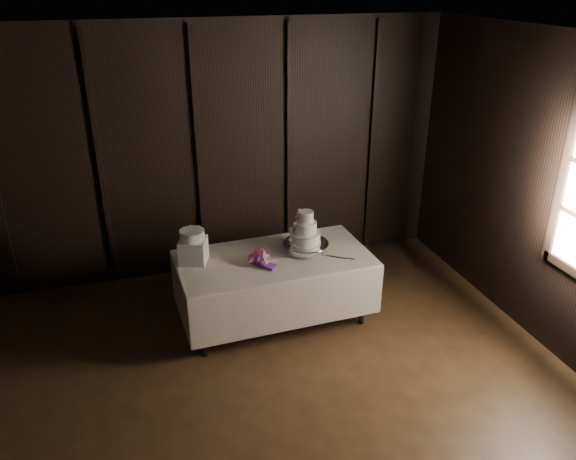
{
  "coord_description": "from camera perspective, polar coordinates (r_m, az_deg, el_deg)",
  "views": [
    {
      "loc": [
        -0.82,
        -2.84,
        3.45
      ],
      "look_at": [
        0.67,
        2.11,
        1.05
      ],
      "focal_mm": 35.0,
      "sensor_mm": 36.0,
      "label": 1
    }
  ],
  "objects": [
    {
      "name": "box_pedestal",
      "position": [
        5.73,
        -9.59,
        -2.08
      ],
      "size": [
        0.33,
        0.33,
        0.25
      ],
      "primitive_type": "cube",
      "rotation": [
        0.0,
        0.0,
        -0.35
      ],
      "color": "white",
      "rests_on": "display_table"
    },
    {
      "name": "cake_knife",
      "position": [
        5.81,
        4.57,
        -2.72
      ],
      "size": [
        0.31,
        0.24,
        0.01
      ],
      "primitive_type": "cube",
      "rotation": [
        0.0,
        0.0,
        -0.63
      ],
      "color": "silver",
      "rests_on": "display_table"
    },
    {
      "name": "room",
      "position": [
        3.54,
        -0.53,
        -8.53
      ],
      "size": [
        6.08,
        7.08,
        3.08
      ],
      "color": "black",
      "rests_on": "ground"
    },
    {
      "name": "small_cake",
      "position": [
        5.65,
        -9.71,
        -0.5
      ],
      "size": [
        0.3,
        0.3,
        0.1
      ],
      "primitive_type": "cylinder",
      "rotation": [
        0.0,
        0.0,
        0.22
      ],
      "color": "white",
      "rests_on": "box_pedestal"
    },
    {
      "name": "wedding_cake",
      "position": [
        5.81,
        1.64,
        -0.15
      ],
      "size": [
        0.35,
        0.3,
        0.36
      ],
      "rotation": [
        0.0,
        0.0,
        -0.43
      ],
      "color": "white",
      "rests_on": "cake_stand"
    },
    {
      "name": "cake_stand",
      "position": [
        5.91,
        1.82,
        -1.7
      ],
      "size": [
        0.59,
        0.59,
        0.09
      ],
      "primitive_type": "cylinder",
      "rotation": [
        0.0,
        0.0,
        -0.25
      ],
      "color": "silver",
      "rests_on": "display_table"
    },
    {
      "name": "display_table",
      "position": [
        5.96,
        -1.39,
        -5.71
      ],
      "size": [
        2.03,
        1.12,
        0.76
      ],
      "rotation": [
        0.0,
        0.0,
        0.04
      ],
      "color": "beige",
      "rests_on": "ground"
    },
    {
      "name": "bouquet",
      "position": [
        5.67,
        -2.88,
        -2.8
      ],
      "size": [
        0.47,
        0.46,
        0.18
      ],
      "primitive_type": null,
      "rotation": [
        0.0,
        0.0,
        -0.84
      ],
      "color": "#EA5B82",
      "rests_on": "display_table"
    }
  ]
}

